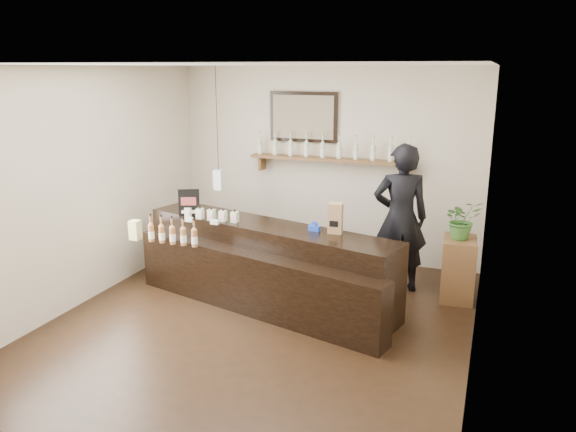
# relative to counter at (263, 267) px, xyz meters

# --- Properties ---
(ground) EXTENTS (5.00, 5.00, 0.00)m
(ground) POSITION_rel_counter_xyz_m (0.20, -0.58, -0.44)
(ground) COLOR black
(ground) RESTS_ON ground
(room_shell) EXTENTS (5.00, 5.00, 5.00)m
(room_shell) POSITION_rel_counter_xyz_m (0.20, -0.58, 1.26)
(room_shell) COLOR beige
(room_shell) RESTS_ON ground
(back_wall_decor) EXTENTS (2.66, 0.96, 1.69)m
(back_wall_decor) POSITION_rel_counter_xyz_m (0.04, 1.80, 1.32)
(back_wall_decor) COLOR brown
(back_wall_decor) RESTS_ON ground
(counter) EXTENTS (3.43, 1.75, 1.11)m
(counter) POSITION_rel_counter_xyz_m (0.00, 0.00, 0.00)
(counter) COLOR black
(counter) RESTS_ON ground
(promo_sign) EXTENTS (0.25, 0.12, 0.36)m
(promo_sign) POSITION_rel_counter_xyz_m (-1.03, 0.07, 0.68)
(promo_sign) COLOR black
(promo_sign) RESTS_ON counter
(paper_bag) EXTENTS (0.17, 0.13, 0.35)m
(paper_bag) POSITION_rel_counter_xyz_m (0.87, 0.05, 0.68)
(paper_bag) COLOR olive
(paper_bag) RESTS_ON counter
(tape_dispenser) EXTENTS (0.14, 0.08, 0.12)m
(tape_dispenser) POSITION_rel_counter_xyz_m (0.62, 0.05, 0.55)
(tape_dispenser) COLOR #193CB2
(tape_dispenser) RESTS_ON counter
(side_cabinet) EXTENTS (0.43, 0.56, 0.78)m
(side_cabinet) POSITION_rel_counter_xyz_m (2.20, 0.91, -0.06)
(side_cabinet) COLOR brown
(side_cabinet) RESTS_ON ground
(potted_plant) EXTENTS (0.56, 0.53, 0.48)m
(potted_plant) POSITION_rel_counter_xyz_m (2.20, 0.91, 0.57)
(potted_plant) COLOR #3B6F2C
(potted_plant) RESTS_ON side_cabinet
(shopkeeper) EXTENTS (0.90, 0.73, 2.14)m
(shopkeeper) POSITION_rel_counter_xyz_m (1.46, 0.97, 0.62)
(shopkeeper) COLOR black
(shopkeeper) RESTS_ON ground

